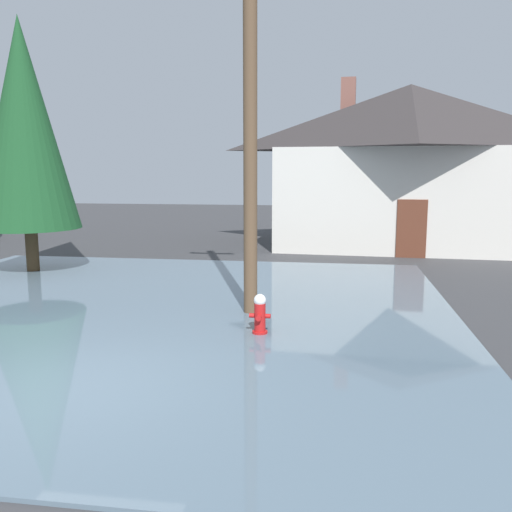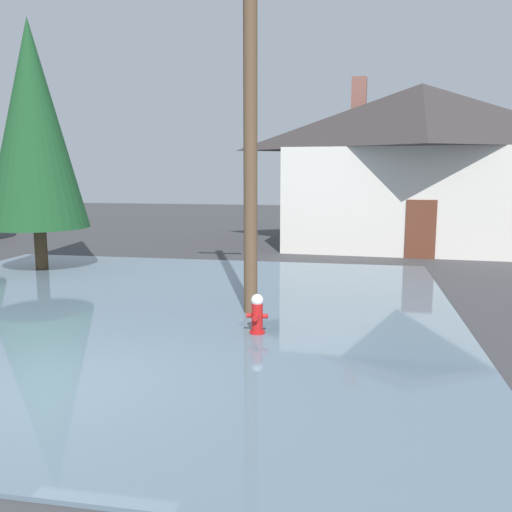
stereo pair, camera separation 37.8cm
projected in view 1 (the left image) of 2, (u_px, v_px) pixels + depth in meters
The scene contains 6 objects.
ground_plane at pixel (69, 394), 7.42m from camera, with size 80.00×80.00×0.10m, color #38383A.
flood_puddle at pixel (131, 311), 11.49m from camera, with size 13.54×13.06×0.05m, color slate.
fire_hydrant at pixel (260, 315), 9.80m from camera, with size 0.39×0.33×0.78m.
utility_pole at pixel (250, 70), 10.57m from camera, with size 1.60×0.28×9.46m.
house at pixel (408, 163), 21.26m from camera, with size 10.83×7.44×6.74m.
pine_tree_tall_left at pixel (24, 125), 15.36m from camera, with size 2.90×2.90×7.24m.
Camera 1 is at (3.57, -6.58, 2.98)m, focal length 38.05 mm.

